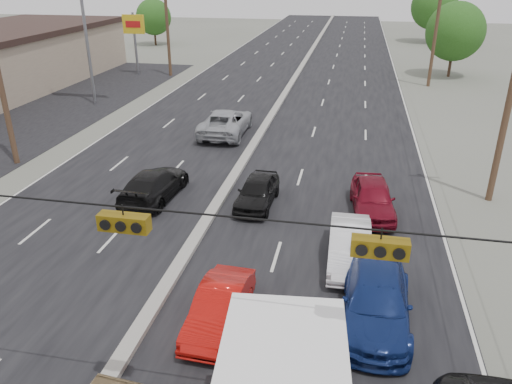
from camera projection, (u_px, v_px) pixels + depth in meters
road_surface at (277, 107)px, 39.29m from camera, size 20.00×160.00×0.02m
center_median at (278, 106)px, 39.25m from camera, size 0.50×160.00×0.20m
parking_lot at (46, 112)px, 37.82m from camera, size 10.00×42.00×0.02m
utility_pole_left_c at (167, 23)px, 48.31m from camera, size 1.60×0.30×10.00m
utility_pole_right_b at (511, 93)px, 21.57m from camera, size 1.60×0.30×10.00m
utility_pole_right_c at (436, 28)px, 43.90m from camera, size 1.60×0.30×10.00m
traffic_signals at (119, 220)px, 9.97m from camera, size 25.00×0.30×0.54m
pole_sign_far at (134, 29)px, 49.22m from camera, size 2.20×0.25×6.00m
tree_left_far at (154, 17)px, 68.42m from camera, size 4.80×4.80×6.12m
tree_right_mid at (455, 31)px, 48.25m from camera, size 5.60×5.60×7.14m
tree_right_far at (434, 6)px, 70.14m from camera, size 6.40×6.40×8.16m
red_sedan at (219, 308)px, 15.18m from camera, size 1.52×3.93×1.28m
queue_car_a at (257, 192)px, 22.90m from camera, size 1.73×4.01×1.35m
queue_car_b at (349, 246)px, 18.39m from camera, size 1.56×4.29×1.40m
queue_car_d at (376, 301)px, 15.35m from camera, size 2.19×5.12×1.47m
queue_car_e at (372, 198)px, 22.10m from camera, size 2.15×4.56×1.51m
oncoming_near at (154, 185)px, 23.51m from camera, size 2.24×5.01×1.43m
oncoming_far at (226, 122)px, 32.56m from camera, size 2.79×5.93×1.64m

